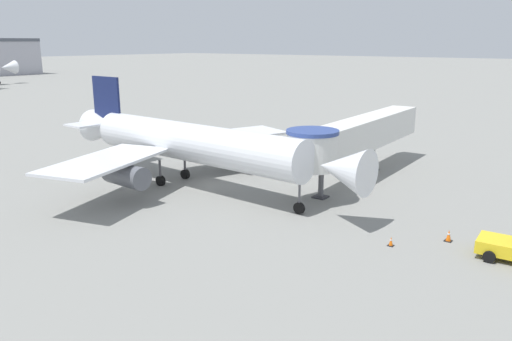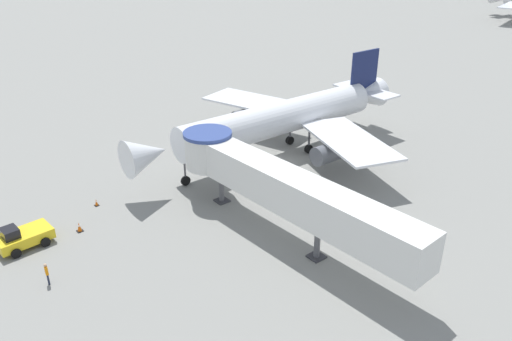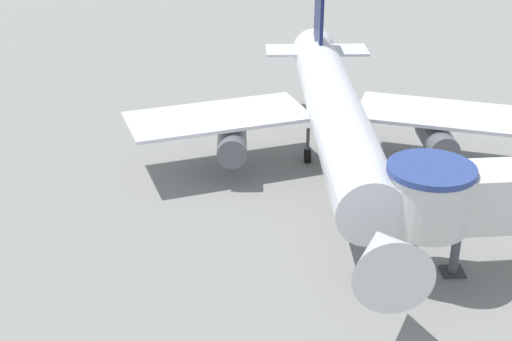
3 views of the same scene
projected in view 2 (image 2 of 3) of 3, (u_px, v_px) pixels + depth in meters
ground_plane at (283, 160)px, 50.59m from camera, size 800.00×800.00×0.00m
main_airplane at (285, 118)px, 50.30m from camera, size 26.73×31.51×9.15m
jet_bridge at (273, 183)px, 36.75m from camera, size 23.02×4.32×5.88m
pushback_tug_yellow at (22, 237)px, 36.42m from camera, size 2.72×3.96×1.82m
traffic_cone_apron_front at (79, 227)px, 38.40m from camera, size 0.47×0.47×0.78m
traffic_cone_near_nose at (96, 203)px, 42.01m from camera, size 0.36×0.36×0.61m
ground_crew_marshaller at (47, 272)px, 32.41m from camera, size 0.33×0.21×1.61m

